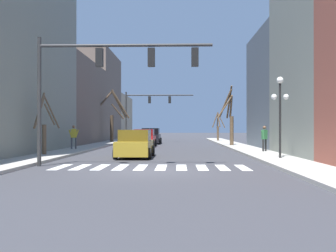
% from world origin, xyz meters
% --- Properties ---
extents(ground_plane, '(240.00, 240.00, 0.00)m').
position_xyz_m(ground_plane, '(0.00, 0.00, 0.00)').
color(ground_plane, '#38383D').
extents(sidewalk_right, '(2.32, 90.00, 0.15)m').
position_xyz_m(sidewalk_right, '(6.55, 0.00, 0.07)').
color(sidewalk_right, '#ADA89E').
rests_on(sidewalk_right, ground_plane).
extents(building_row_left, '(6.00, 64.96, 13.64)m').
position_xyz_m(building_row_left, '(-10.71, 24.90, 5.36)').
color(building_row_left, gray).
rests_on(building_row_left, ground_plane).
extents(crosswalk_stripes, '(8.55, 2.60, 0.01)m').
position_xyz_m(crosswalk_stripes, '(0.00, 1.44, 0.00)').
color(crosswalk_stripes, white).
rests_on(crosswalk_stripes, ground_plane).
extents(traffic_signal_near, '(7.98, 0.28, 5.90)m').
position_xyz_m(traffic_signal_near, '(-2.10, 1.80, 4.43)').
color(traffic_signal_near, '#2D2D2D').
rests_on(traffic_signal_near, ground_plane).
extents(traffic_signal_far, '(8.18, 0.28, 6.07)m').
position_xyz_m(traffic_signal_far, '(-2.67, 31.19, 4.48)').
color(traffic_signal_far, '#2D2D2D').
rests_on(traffic_signal_far, ground_plane).
extents(street_lamp_right_corner, '(0.95, 0.36, 4.33)m').
position_xyz_m(street_lamp_right_corner, '(6.63, 5.14, 3.21)').
color(street_lamp_right_corner, black).
rests_on(street_lamp_right_corner, sidewalk_right).
extents(car_driving_away_lane, '(2.12, 4.48, 1.64)m').
position_xyz_m(car_driving_away_lane, '(-1.35, 7.18, 0.77)').
color(car_driving_away_lane, '#A38423').
rests_on(car_driving_away_lane, ground_plane).
extents(car_driving_toward_lane, '(2.20, 4.72, 1.71)m').
position_xyz_m(car_driving_toward_lane, '(-1.83, 26.84, 0.80)').
color(car_driving_toward_lane, black).
rests_on(car_driving_toward_lane, ground_plane).
extents(car_at_intersection, '(2.13, 4.23, 1.62)m').
position_xyz_m(car_at_intersection, '(-1.98, 20.38, 0.76)').
color(car_at_intersection, red).
rests_on(car_at_intersection, ground_plane).
extents(pedestrian_crossing_street, '(0.61, 0.57, 1.74)m').
position_xyz_m(pedestrian_crossing_street, '(7.09, 11.13, 1.18)').
color(pedestrian_crossing_street, black).
rests_on(pedestrian_crossing_street, sidewalk_right).
extents(pedestrian_on_right_sidewalk, '(0.77, 0.32, 1.80)m').
position_xyz_m(pedestrian_on_right_sidewalk, '(-6.78, 13.72, 1.21)').
color(pedestrian_on_right_sidewalk, '#4C4C51').
rests_on(pedestrian_on_right_sidewalk, sidewalk_left).
extents(street_tree_left_mid, '(1.66, 2.70, 5.53)m').
position_xyz_m(street_tree_left_mid, '(5.98, 20.81, 2.72)').
color(street_tree_left_mid, brown).
rests_on(street_tree_left_mid, sidewalk_right).
extents(street_tree_left_far, '(1.65, 2.06, 3.58)m').
position_xyz_m(street_tree_left_far, '(6.13, 33.37, 1.92)').
color(street_tree_left_far, brown).
rests_on(street_tree_left_far, sidewalk_right).
extents(street_tree_left_near, '(4.34, 1.77, 6.06)m').
position_xyz_m(street_tree_left_near, '(-6.40, 29.25, 3.03)').
color(street_tree_left_near, '#473828').
rests_on(street_tree_left_near, sidewalk_left).
extents(street_tree_right_near, '(1.03, 2.22, 3.74)m').
position_xyz_m(street_tree_right_near, '(-6.89, 7.44, 1.86)').
color(street_tree_right_near, brown).
rests_on(street_tree_right_near, sidewalk_left).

